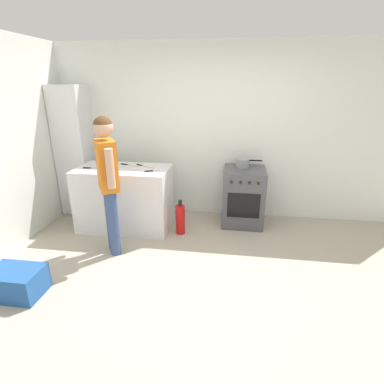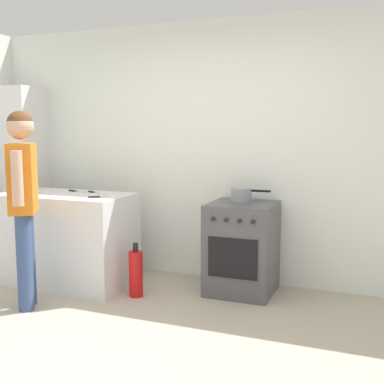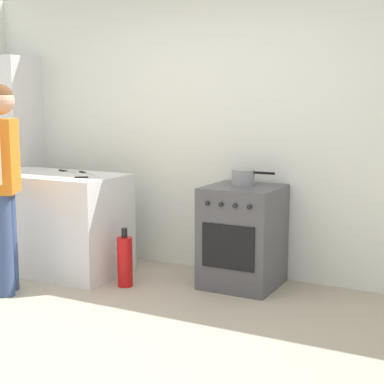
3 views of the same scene
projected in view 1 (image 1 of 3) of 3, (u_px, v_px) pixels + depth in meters
The scene contains 13 objects.
ground_plane at pixel (210, 284), 3.19m from camera, with size 8.00×8.00×0.00m, color #ADA38E.
back_wall at pixel (223, 133), 4.56m from camera, with size 6.00×0.10×2.60m, color silver.
counter_unit at pixel (125, 198), 4.33m from camera, with size 1.30×0.70×0.90m, color silver.
oven_left at pixel (243, 196), 4.46m from camera, with size 0.60×0.62×0.85m.
pot at pixel (243, 163), 4.38m from camera, with size 0.37×0.19×0.13m.
knife_chef at pixel (93, 168), 4.16m from camera, with size 0.31×0.05×0.01m.
knife_paring at pixel (151, 171), 4.02m from camera, with size 0.19×0.14×0.01m.
knife_bread at pixel (145, 166), 4.26m from camera, with size 0.32×0.20×0.01m.
knife_carving at pixel (129, 165), 4.31m from camera, with size 0.32×0.15×0.01m.
person at pixel (108, 174), 3.49m from camera, with size 0.35×0.50×1.68m.
fire_extinguisher at pixel (180, 219), 4.21m from camera, with size 0.13×0.13×0.50m.
recycling_crate_lower at pixel (16, 282), 2.99m from camera, with size 0.52×0.36×0.28m, color #235193.
larder_cabinet at pixel (75, 152), 4.72m from camera, with size 0.48×0.44×2.00m, color silver.
Camera 1 is at (0.19, -2.66, 2.01)m, focal length 28.00 mm.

